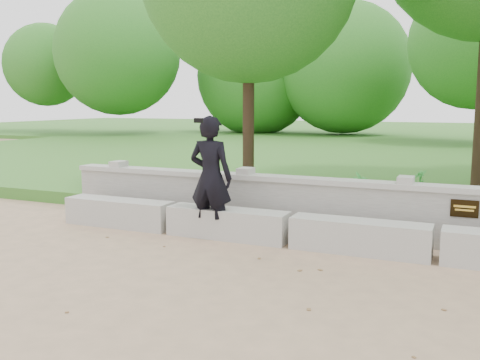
% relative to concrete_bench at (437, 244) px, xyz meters
% --- Properties ---
extents(ground, '(80.00, 80.00, 0.00)m').
position_rel_concrete_bench_xyz_m(ground, '(-0.00, -1.90, -0.22)').
color(ground, tan).
rests_on(ground, ground).
extents(lawn, '(40.00, 22.00, 0.25)m').
position_rel_concrete_bench_xyz_m(lawn, '(-0.00, 12.10, -0.10)').
color(lawn, '#32731F').
rests_on(lawn, ground).
extents(concrete_bench, '(11.90, 0.45, 0.45)m').
position_rel_concrete_bench_xyz_m(concrete_bench, '(0.00, 0.00, 0.00)').
color(concrete_bench, '#B9B6AF').
rests_on(concrete_bench, ground).
extents(parapet_wall, '(12.50, 0.35, 0.90)m').
position_rel_concrete_bench_xyz_m(parapet_wall, '(0.00, 0.70, 0.24)').
color(parapet_wall, '#AEABA4').
rests_on(parapet_wall, ground).
extents(man_main, '(0.68, 0.60, 1.86)m').
position_rel_concrete_bench_xyz_m(man_main, '(-3.23, -0.10, 0.71)').
color(man_main, black).
rests_on(man_main, ground).
extents(shrub_a, '(0.38, 0.43, 0.68)m').
position_rel_concrete_bench_xyz_m(shrub_a, '(-1.27, 1.40, 0.37)').
color(shrub_a, '#2D8430').
rests_on(shrub_a, lawn).
extents(shrub_d, '(0.38, 0.39, 0.53)m').
position_rel_concrete_bench_xyz_m(shrub_d, '(-0.54, 3.40, 0.29)').
color(shrub_d, '#2D8430').
rests_on(shrub_d, lawn).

